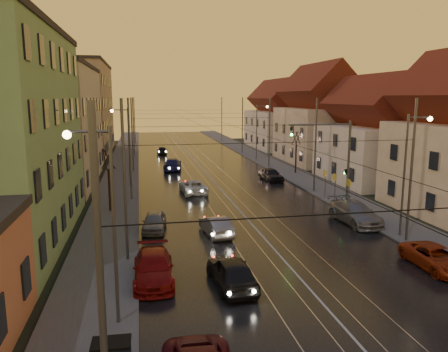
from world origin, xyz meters
TOP-DOWN VIEW (x-y plane):
  - ground at (0.00, 0.00)m, footprint 160.00×160.00m
  - road at (0.00, 40.00)m, footprint 16.00×120.00m
  - sidewalk_left at (-10.00, 40.00)m, footprint 4.00×120.00m
  - sidewalk_right at (10.00, 40.00)m, footprint 4.00×120.00m
  - tram_rail_0 at (-2.20, 40.00)m, footprint 0.06×120.00m
  - tram_rail_1 at (-0.77, 40.00)m, footprint 0.06×120.00m
  - tram_rail_2 at (0.77, 40.00)m, footprint 0.06×120.00m
  - tram_rail_3 at (2.20, 40.00)m, footprint 0.06×120.00m
  - apartment_left_2 at (-17.50, 34.00)m, footprint 10.00×20.00m
  - apartment_left_3 at (-17.50, 58.00)m, footprint 10.00×24.00m
  - house_right_2 at (17.00, 28.00)m, footprint 9.18×12.24m
  - house_right_3 at (17.00, 43.00)m, footprint 9.18×14.28m
  - house_right_4 at (17.00, 61.00)m, footprint 9.18×16.32m
  - catenary_pole_l_0 at (-8.60, -6.00)m, footprint 0.16×0.16m
  - catenary_pole_l_1 at (-8.60, 9.00)m, footprint 0.16×0.16m
  - catenary_pole_r_1 at (8.60, 9.00)m, footprint 0.16×0.16m
  - catenary_pole_l_2 at (-8.60, 24.00)m, footprint 0.16×0.16m
  - catenary_pole_r_2 at (8.60, 24.00)m, footprint 0.16×0.16m
  - catenary_pole_l_3 at (-8.60, 39.00)m, footprint 0.16×0.16m
  - catenary_pole_r_3 at (8.60, 39.00)m, footprint 0.16×0.16m
  - catenary_pole_l_4 at (-8.60, 54.00)m, footprint 0.16×0.16m
  - catenary_pole_r_4 at (8.60, 54.00)m, footprint 0.16×0.16m
  - catenary_pole_l_5 at (-8.60, 72.00)m, footprint 0.16×0.16m
  - catenary_pole_r_5 at (8.60, 72.00)m, footprint 0.16×0.16m
  - street_lamp_0 at (-9.10, 2.00)m, footprint 1.75×0.32m
  - street_lamp_1 at (9.10, 10.00)m, footprint 1.75×0.32m
  - street_lamp_2 at (-9.10, 30.00)m, footprint 1.75×0.32m
  - street_lamp_3 at (9.10, 46.00)m, footprint 1.75×0.32m
  - traffic_light_mast at (7.99, 18.00)m, footprint 5.30×0.32m
  - bare_tree_0 at (-10.20, 20.00)m, footprint 1.09×1.09m
  - bare_tree_2 at (10.40, 34.00)m, footprint 1.09×1.09m
  - driving_car_0 at (-3.58, 4.71)m, footprint 2.06×4.51m
  - driving_car_1 at (-2.94, 12.75)m, footprint 1.88×4.06m
  - driving_car_2 at (-2.89, 25.82)m, footprint 2.50×4.83m
  - driving_car_3 at (-3.80, 39.50)m, footprint 2.68×5.44m
  - driving_car_4 at (-4.33, 55.22)m, footprint 1.63×3.88m
  - parked_left_2 at (-7.26, 6.05)m, footprint 2.05×4.85m
  - parked_left_3 at (-6.93, 14.50)m, footprint 1.94×3.90m
  - parked_right_0 at (7.60, 4.81)m, footprint 2.06×4.43m
  - parked_right_1 at (7.47, 13.60)m, footprint 2.43×5.40m
  - parked_right_2 at (6.25, 30.46)m, footprint 2.16×4.30m

SIDE VIEW (x-z plane):
  - ground at x=0.00m, z-range 0.00..0.00m
  - road at x=0.00m, z-range 0.00..0.04m
  - tram_rail_0 at x=-2.20m, z-range 0.04..0.07m
  - tram_rail_1 at x=-0.77m, z-range 0.04..0.07m
  - tram_rail_2 at x=0.77m, z-range 0.04..0.07m
  - tram_rail_3 at x=2.20m, z-range 0.04..0.07m
  - sidewalk_left at x=-10.00m, z-range 0.00..0.15m
  - sidewalk_right at x=10.00m, z-range 0.00..0.15m
  - parked_right_0 at x=7.60m, z-range 0.00..1.23m
  - parked_left_3 at x=-6.93m, z-range 0.00..1.28m
  - driving_car_1 at x=-2.94m, z-range 0.00..1.29m
  - driving_car_2 at x=-2.89m, z-range 0.00..1.30m
  - driving_car_4 at x=-4.33m, z-range 0.00..1.31m
  - parked_left_2 at x=-7.26m, z-range 0.00..1.40m
  - parked_right_2 at x=6.25m, z-range 0.00..1.41m
  - driving_car_0 at x=-3.58m, z-range 0.00..1.50m
  - driving_car_3 at x=-3.80m, z-range 0.00..1.52m
  - parked_right_1 at x=7.47m, z-range 0.00..1.54m
  - bare_tree_0 at x=-10.20m, z-range -0.07..5.04m
  - bare_tree_2 at x=10.40m, z-range -0.07..5.04m
  - catenary_pole_l_0 at x=-8.60m, z-range 0.00..9.00m
  - catenary_pole_l_1 at x=-8.60m, z-range 0.00..9.00m
  - catenary_pole_r_1 at x=8.60m, z-range 0.00..9.00m
  - catenary_pole_l_2 at x=-8.60m, z-range 0.00..9.00m
  - catenary_pole_r_2 at x=8.60m, z-range 0.00..9.00m
  - catenary_pole_l_3 at x=-8.60m, z-range 0.00..9.00m
  - catenary_pole_r_3 at x=8.60m, z-range 0.00..9.00m
  - catenary_pole_l_4 at x=-8.60m, z-range 0.00..9.00m
  - catenary_pole_r_4 at x=8.60m, z-range 0.00..9.00m
  - catenary_pole_l_5 at x=-8.60m, z-range 0.00..9.00m
  - catenary_pole_r_5 at x=8.60m, z-range 0.00..9.00m
  - traffic_light_mast at x=7.99m, z-range 1.00..8.20m
  - house_right_2 at x=17.00m, z-range 0.04..9.24m
  - street_lamp_0 at x=-9.10m, z-range 0.89..8.89m
  - street_lamp_1 at x=9.10m, z-range 0.89..8.89m
  - street_lamp_2 at x=-9.10m, z-range 0.89..8.89m
  - street_lamp_3 at x=9.10m, z-range 0.89..8.89m
  - house_right_4 at x=17.00m, z-range 0.05..10.05m
  - house_right_3 at x=17.00m, z-range 0.05..11.55m
  - apartment_left_2 at x=-17.50m, z-range 0.00..12.00m
  - apartment_left_3 at x=-17.50m, z-range 0.00..14.00m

